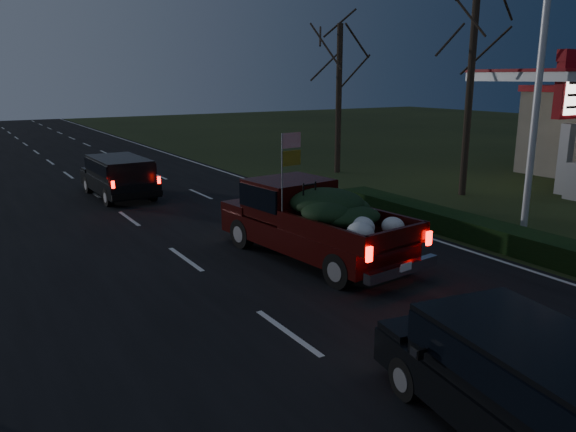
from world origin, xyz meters
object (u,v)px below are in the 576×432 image
light_pole (543,43)px  gas_price_pylon (572,98)px  pickup_truck (313,217)px  lead_suv (119,173)px  rear_suv (533,380)px

light_pole → gas_price_pylon: 7.36m
pickup_truck → lead_suv: 10.37m
pickup_truck → lead_suv: (-2.15, 10.15, -0.13)m
rear_suv → light_pole: bearing=45.5°
pickup_truck → lead_suv: pickup_truck is taller
rear_suv → gas_price_pylon: bearing=40.9°
light_pole → rear_suv: (-8.62, -6.35, -4.56)m
light_pole → gas_price_pylon: (6.50, 2.99, -1.71)m
lead_suv → rear_suv: 17.93m
gas_price_pylon → lead_suv: 17.75m
light_pole → gas_price_pylon: bearing=24.7°
pickup_truck → lead_suv: size_ratio=1.29×
gas_price_pylon → lead_suv: bearing=150.7°
lead_suv → pickup_truck: bearing=-79.2°
light_pole → pickup_truck: size_ratio=1.59×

